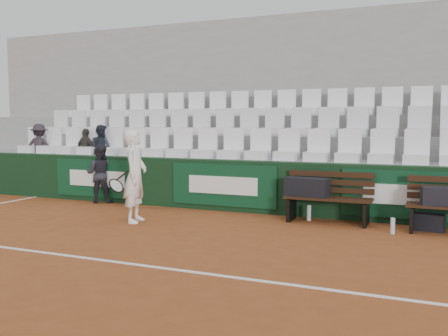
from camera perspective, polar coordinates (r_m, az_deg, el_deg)
ground at (r=6.48m, az=-12.10°, el=-10.50°), size 80.00×80.00×0.00m
court_baseline at (r=6.48m, az=-12.10°, el=-10.47°), size 18.00×0.06×0.01m
back_barrier at (r=9.83m, az=1.70°, el=-2.04°), size 18.00×0.34×1.00m
grandstand_tier_front at (r=10.44m, az=2.61°, el=-1.63°), size 18.00×0.95×1.00m
grandstand_tier_mid at (r=11.31m, az=4.30°, el=0.04°), size 18.00×0.95×1.45m
grandstand_tier_back at (r=12.19m, az=5.75°, el=1.46°), size 18.00×0.95×1.90m
grandstand_rear_wall at (r=12.77m, az=6.64°, el=7.23°), size 18.00×0.30×4.40m
seat_row_front at (r=10.21m, az=2.29°, el=2.81°), size 11.90×0.44×0.63m
seat_row_mid at (r=11.10m, az=4.05°, el=5.32°), size 11.90×0.44×0.63m
seat_row_back at (r=12.01m, az=5.55°, el=7.45°), size 11.90×0.44×0.63m
bench_left at (r=8.89m, az=11.77°, el=-4.73°), size 1.50×0.56×0.45m
sports_bag_left at (r=8.93m, az=9.47°, el=-2.14°), size 0.78×0.41×0.32m
sports_bag_right at (r=8.56m, az=23.65°, el=-2.96°), size 0.65×0.40×0.28m
sports_bag_ground at (r=8.76m, az=22.40°, el=-5.73°), size 0.50×0.35×0.28m
water_bottle_near at (r=9.05m, az=9.67°, el=-5.06°), size 0.08×0.08×0.28m
water_bottle_far at (r=8.30m, az=18.72°, el=-6.29°), size 0.07×0.07×0.25m
tennis_player at (r=8.85m, az=-10.14°, el=-0.89°), size 0.76×0.67×1.63m
ball_kid at (r=11.17m, az=-13.99°, el=-0.63°), size 0.74×0.65×1.27m
spectator_a at (r=13.20m, az=-20.40°, el=4.20°), size 0.86×0.69×1.17m
spectator_b at (r=12.26m, az=-15.52°, el=4.02°), size 0.65×0.34×1.06m
spectator_c at (r=12.00m, az=-13.90°, el=4.25°), size 0.64×0.55×1.14m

